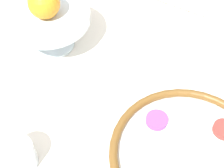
{
  "coord_description": "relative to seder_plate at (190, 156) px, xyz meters",
  "views": [
    {
      "loc": [
        -0.44,
        0.35,
        1.42
      ],
      "look_at": [
        -0.05,
        0.07,
        0.81
      ],
      "focal_mm": 50.0,
      "sensor_mm": 36.0,
      "label": 1
    }
  ],
  "objects": [
    {
      "name": "dining_table",
      "position": [
        0.3,
        -0.04,
        -0.4
      ],
      "size": [
        1.57,
        1.09,
        0.77
      ],
      "color": "silver",
      "rests_on": "ground_plane"
    },
    {
      "name": "seder_plate",
      "position": [
        0.0,
        0.0,
        0.0
      ],
      "size": [
        0.36,
        0.36,
        0.03
      ],
      "color": "silver",
      "rests_on": "dining_table"
    },
    {
      "name": "fruit_stand",
      "position": [
        0.49,
        0.07,
        0.08
      ],
      "size": [
        0.22,
        0.22,
        0.12
      ],
      "color": "silver",
      "rests_on": "dining_table"
    },
    {
      "name": "orange_fruit",
      "position": [
        0.48,
        0.08,
        0.15
      ],
      "size": [
        0.08,
        0.08,
        0.08
      ],
      "color": "orange",
      "rests_on": "fruit_stand"
    },
    {
      "name": "napkin_roll",
      "position": [
        0.4,
        -0.36,
        0.01
      ],
      "size": [
        0.17,
        0.11,
        0.05
      ],
      "color": "white",
      "rests_on": "dining_table"
    },
    {
      "name": "cup_near",
      "position": [
        0.21,
        0.31,
        0.02
      ],
      "size": [
        0.08,
        0.08,
        0.07
      ],
      "color": "silver",
      "rests_on": "dining_table"
    }
  ]
}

